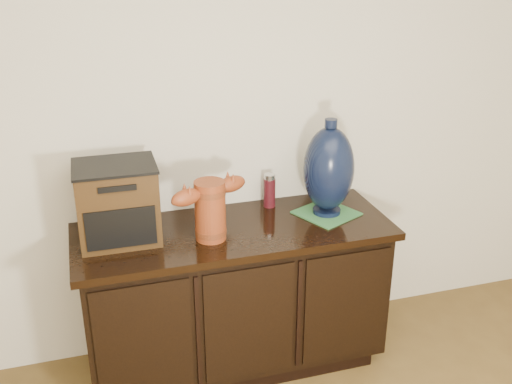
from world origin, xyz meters
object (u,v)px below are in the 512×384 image
object	(u,v)px
sideboard	(235,296)
tv_radio	(118,203)
terracotta_vessel	(210,207)
lamp_base	(329,170)
spray_can	(269,191)

from	to	relation	value
sideboard	tv_radio	distance (m)	0.74
terracotta_vessel	tv_radio	distance (m)	0.40
sideboard	lamp_base	size ratio (longest dim) A/B	3.14
tv_radio	lamp_base	size ratio (longest dim) A/B	0.75
lamp_base	spray_can	xyz separation A→B (m)	(-0.24, 0.16, -0.15)
terracotta_vessel	lamp_base	xyz separation A→B (m)	(0.59, 0.09, 0.08)
lamp_base	spray_can	size ratio (longest dim) A/B	2.74
sideboard	tv_radio	xyz separation A→B (m)	(-0.51, 0.04, 0.54)
sideboard	tv_radio	size ratio (longest dim) A/B	4.16
terracotta_vessel	spray_can	size ratio (longest dim) A/B	2.21
terracotta_vessel	spray_can	distance (m)	0.44
sideboard	terracotta_vessel	world-z (taller)	terracotta_vessel
spray_can	tv_radio	bearing A→B (deg)	-168.86
sideboard	lamp_base	bearing A→B (deg)	2.69
tv_radio	spray_can	bearing A→B (deg)	11.75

